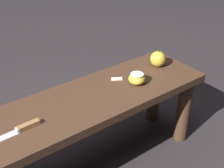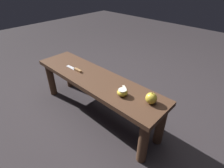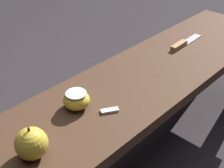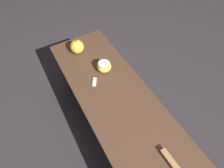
{
  "view_description": "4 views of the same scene",
  "coord_description": "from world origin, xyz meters",
  "px_view_note": "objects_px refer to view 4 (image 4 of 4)",
  "views": [
    {
      "loc": [
        -0.52,
        -1.01,
        1.22
      ],
      "look_at": [
        0.22,
        -0.01,
        0.47
      ],
      "focal_mm": 50.0,
      "sensor_mm": 36.0,
      "label": 1
    },
    {
      "loc": [
        1.05,
        -0.88,
        1.25
      ],
      "look_at": [
        0.22,
        -0.01,
        0.47
      ],
      "focal_mm": 28.0,
      "sensor_mm": 36.0,
      "label": 2
    },
    {
      "loc": [
        0.84,
        0.57,
        1.03
      ],
      "look_at": [
        0.22,
        -0.01,
        0.47
      ],
      "focal_mm": 50.0,
      "sensor_mm": 36.0,
      "label": 3
    },
    {
      "loc": [
        -0.24,
        0.25,
        1.2
      ],
      "look_at": [
        0.22,
        -0.01,
        0.47
      ],
      "focal_mm": 28.0,
      "sensor_mm": 36.0,
      "label": 4
    }
  ],
  "objects_px": {
    "knife": "(174,166)",
    "apple_cut": "(104,66)",
    "wooden_bench": "(132,130)",
    "apple_whole": "(77,47)"
  },
  "relations": [
    {
      "from": "knife",
      "to": "apple_whole",
      "type": "height_order",
      "value": "apple_whole"
    },
    {
      "from": "wooden_bench",
      "to": "knife",
      "type": "distance_m",
      "value": 0.26
    },
    {
      "from": "knife",
      "to": "apple_cut",
      "type": "height_order",
      "value": "apple_cut"
    },
    {
      "from": "wooden_bench",
      "to": "knife",
      "type": "relative_size",
      "value": 6.49
    },
    {
      "from": "knife",
      "to": "apple_cut",
      "type": "distance_m",
      "value": 0.59
    },
    {
      "from": "apple_whole",
      "to": "apple_cut",
      "type": "relative_size",
      "value": 1.15
    },
    {
      "from": "wooden_bench",
      "to": "apple_whole",
      "type": "distance_m",
      "value": 0.58
    },
    {
      "from": "wooden_bench",
      "to": "apple_whole",
      "type": "relative_size",
      "value": 14.68
    },
    {
      "from": "apple_whole",
      "to": "apple_cut",
      "type": "xyz_separation_m",
      "value": [
        -0.21,
        -0.07,
        -0.01
      ]
    },
    {
      "from": "wooden_bench",
      "to": "apple_cut",
      "type": "xyz_separation_m",
      "value": [
        0.36,
        -0.03,
        0.11
      ]
    }
  ]
}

